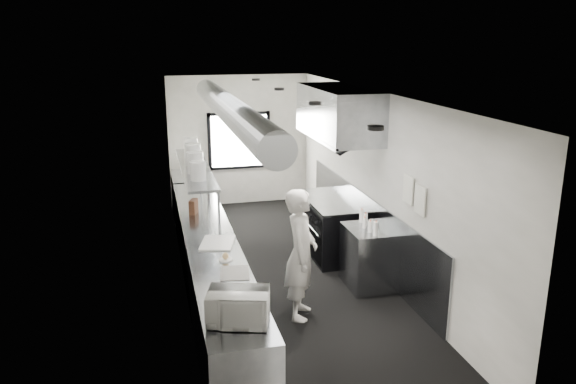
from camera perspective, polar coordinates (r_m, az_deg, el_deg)
floor at (r=8.90m, az=-0.60°, el=-8.31°), size 3.00×8.00×0.01m
ceiling at (r=8.17m, az=-0.66°, el=9.94°), size 3.00×8.00×0.01m
wall_back at (r=12.26m, az=-4.97°, el=5.21°), size 3.00×0.02×2.80m
wall_front at (r=4.87m, az=10.55°, el=-11.72°), size 3.00×0.02×2.80m
wall_left at (r=8.22m, az=-10.85°, el=-0.25°), size 0.02×8.00×2.80m
wall_right at (r=8.88m, az=8.83°, el=1.03°), size 0.02×8.00×2.80m
wall_cladding at (r=9.38m, az=7.80°, el=-3.55°), size 0.03×5.50×1.10m
hvac_duct at (r=8.46m, az=-5.96°, el=8.35°), size 0.40×6.40×0.40m
service_window at (r=12.22m, az=-4.95°, el=5.18°), size 1.36×0.05×1.25m
exhaust_hood at (r=9.19m, az=5.06°, el=7.95°), size 0.81×2.20×0.88m
prep_counter at (r=8.09m, az=-7.80°, el=-7.52°), size 0.70×6.00×0.90m
pass_shelf at (r=9.17m, az=-9.35°, el=2.35°), size 0.45×3.00×0.68m
range at (r=9.62m, az=4.45°, el=-3.47°), size 0.88×1.60×0.94m
bottle_station at (r=8.43m, az=8.18°, el=-6.55°), size 0.65×0.80×0.90m
far_work_table at (r=11.57m, az=-9.86°, el=-0.43°), size 0.70×1.20×0.90m
notice_sheet_a at (r=7.76m, az=12.07°, el=0.26°), size 0.02×0.28×0.38m
notice_sheet_b at (r=7.48m, az=13.21°, el=-0.80°), size 0.02×0.28×0.38m
line_cook at (r=7.34m, az=1.33°, el=-6.30°), size 0.62×0.74×1.74m
microwave at (r=5.60m, az=-5.08°, el=-11.51°), size 0.64×0.55×0.33m
deli_tub_a at (r=5.75m, az=-6.98°, el=-12.07°), size 0.16×0.16×0.11m
deli_tub_b at (r=6.10m, az=-7.33°, el=-10.40°), size 0.17×0.17×0.10m
newspaper at (r=6.73m, az=-5.41°, el=-8.16°), size 0.40×0.47×0.01m
small_plate at (r=7.12m, az=-6.34°, el=-6.81°), size 0.18×0.18×0.01m
pastry at (r=7.10m, az=-6.35°, el=-6.44°), size 0.08×0.08×0.08m
cutting_board at (r=7.67m, az=-7.16°, el=-5.12°), size 0.56×0.65×0.02m
knife_block at (r=8.95m, az=-9.54°, el=-1.47°), size 0.16×0.23×0.23m
plate_stack_a at (r=8.27m, az=-9.09°, el=2.12°), size 0.28×0.28×0.27m
plate_stack_b at (r=8.70m, az=-9.39°, el=2.96°), size 0.31×0.31×0.33m
plate_stack_c at (r=9.23m, az=-9.60°, el=3.76°), size 0.32×0.32×0.35m
plate_stack_d at (r=9.79m, az=-9.79°, el=4.43°), size 0.23×0.23×0.35m
squeeze_bottle_a at (r=7.97m, az=8.88°, el=-3.69°), size 0.08×0.08×0.20m
squeeze_bottle_b at (r=8.09m, az=8.32°, el=-3.51°), size 0.07×0.07×0.16m
squeeze_bottle_c at (r=8.25m, az=7.75°, el=-3.12°), size 0.06×0.06×0.16m
squeeze_bottle_d at (r=8.36m, az=7.85°, el=-2.79°), size 0.07×0.07×0.18m
squeeze_bottle_e at (r=8.48m, az=7.46°, el=-2.43°), size 0.09×0.09×0.20m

